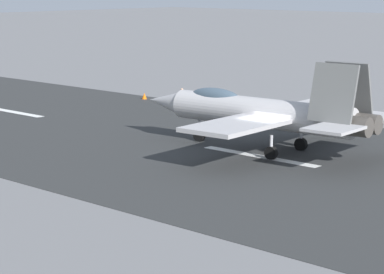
# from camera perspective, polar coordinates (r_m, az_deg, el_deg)

# --- Properties ---
(ground_plane) EXTENTS (400.00, 400.00, 0.00)m
(ground_plane) POSITION_cam_1_polar(r_m,az_deg,el_deg) (46.34, 5.22, -1.47)
(ground_plane) COLOR slate
(runway_strip) EXTENTS (240.00, 26.00, 0.02)m
(runway_strip) POSITION_cam_1_polar(r_m,az_deg,el_deg) (46.32, 5.23, -1.46)
(runway_strip) COLOR #2D2F2F
(runway_strip) RESTS_ON ground
(fighter_jet) EXTENTS (16.34, 14.06, 5.55)m
(fighter_jet) POSITION_cam_1_polar(r_m,az_deg,el_deg) (47.69, 4.99, 1.77)
(fighter_jet) COLOR #AFACAE
(fighter_jet) RESTS_ON ground
(crew_person) EXTENTS (0.69, 0.36, 1.69)m
(crew_person) POSITION_cam_1_polar(r_m,az_deg,el_deg) (63.41, -0.71, 2.68)
(crew_person) COLOR #1E2338
(crew_person) RESTS_ON ground
(marker_cone_mid) EXTENTS (0.44, 0.44, 0.55)m
(marker_cone_mid) POSITION_cam_1_polar(r_m,az_deg,el_deg) (59.00, 7.55, 1.41)
(marker_cone_mid) COLOR orange
(marker_cone_mid) RESTS_ON ground
(marker_cone_far) EXTENTS (0.44, 0.44, 0.55)m
(marker_cone_far) POSITION_cam_1_polar(r_m,az_deg,el_deg) (69.34, -3.36, 2.88)
(marker_cone_far) COLOR orange
(marker_cone_far) RESTS_ON ground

